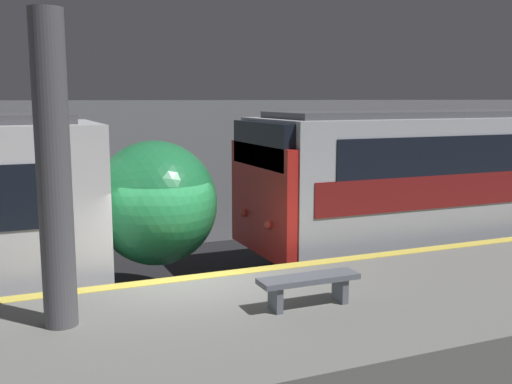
% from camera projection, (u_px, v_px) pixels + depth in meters
% --- Properties ---
extents(ground_plane, '(120.00, 120.00, 0.00)m').
position_uv_depth(ground_plane, '(192.00, 337.00, 10.33)').
color(ground_plane, black).
extents(platform, '(40.00, 4.11, 1.13)m').
position_uv_depth(platform, '(234.00, 353.00, 8.37)').
color(platform, slate).
rests_on(platform, ground).
extents(station_rear_barrier, '(50.00, 0.15, 4.04)m').
position_uv_depth(station_rear_barrier, '(119.00, 176.00, 16.00)').
color(station_rear_barrier, gray).
rests_on(station_rear_barrier, ground).
extents(support_pillar_near, '(0.43, 0.43, 4.07)m').
position_uv_depth(support_pillar_near, '(54.00, 172.00, 7.61)').
color(support_pillar_near, '#56565B').
rests_on(support_pillar_near, platform).
extents(platform_bench, '(1.50, 0.40, 0.45)m').
position_uv_depth(platform_bench, '(309.00, 283.00, 8.59)').
color(platform_bench, slate).
rests_on(platform_bench, platform).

